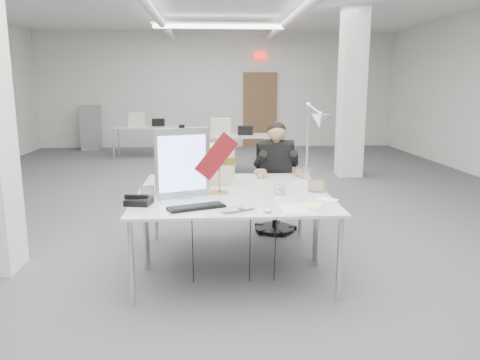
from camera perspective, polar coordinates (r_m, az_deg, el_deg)
The scene contains 23 objects.
room_shell at distance 6.58m, azimuth -1.55°, elevation 10.94°, with size 10.04×14.04×3.24m.
desk_main at distance 4.07m, azimuth -0.69°, elevation -2.99°, with size 1.80×0.90×0.03m, color silver.
desk_second at distance 4.95m, azimuth -1.21°, elevation -0.37°, with size 1.80×0.90×0.03m, color silver.
bg_desk_a at distance 9.50m, azimuth -1.14°, elevation 5.39°, with size 1.60×0.80×0.03m, color silver.
bg_desk_b at distance 11.79m, azimuth -11.41°, elevation 6.37°, with size 1.60×0.80×0.03m, color silver.
filing_cabinet at distance 13.55m, azimuth -17.74°, elevation 6.10°, with size 0.45×0.55×1.20m, color gray.
office_chair at distance 5.67m, azimuth 4.32°, elevation -1.68°, with size 0.46×0.46×0.94m, color black, non-canonical shape.
seated_person at distance 5.54m, azimuth 4.45°, elevation 2.53°, with size 0.45×0.56×0.84m, color black, non-canonical shape.
monitor at distance 4.26m, azimuth -7.00°, elevation 2.07°, with size 0.51×0.05×0.63m, color #ABACB0.
pennant at distance 4.20m, azimuth -2.89°, elevation 2.90°, with size 0.42×0.01×0.18m, color maroon.
keyboard at distance 3.91m, azimuth -5.35°, elevation -3.30°, with size 0.48×0.16×0.02m, color black.
laptop at distance 3.79m, azimuth 0.14°, elevation -3.72°, with size 0.30×0.19×0.02m, color silver.
mouse at distance 3.77m, azimuth 3.39°, elevation -3.77°, with size 0.08×0.05×0.03m, color silver.
bankers_lamp at distance 4.40m, azimuth -2.51°, elevation 0.58°, with size 0.31×0.12×0.35m, color #BB7B3A, non-canonical shape.
desk_phone at distance 4.11m, azimuth -12.22°, elevation -2.58°, with size 0.21×0.19×0.05m, color black.
picture_frame_left at distance 4.40m, azimuth -11.17°, elevation -1.31°, with size 0.12×0.01×0.10m, color #A37A46.
picture_frame_right at distance 4.52m, azimuth 9.31°, elevation -0.72°, with size 0.16×0.01×0.12m, color #B0814B.
desk_clock at distance 4.39m, azimuth 4.85°, elevation -1.14°, with size 0.11×0.11×0.03m, color #A9AAAE.
paper_stack_a at distance 3.90m, azimuth 6.65°, elevation -3.50°, with size 0.22×0.32×0.01m, color white.
paper_stack_b at distance 4.01m, azimuth 8.76°, elevation -3.14°, with size 0.16×0.23×0.01m, color #FFE298.
paper_stack_c at distance 4.26m, azimuth 10.57°, elevation -2.34°, with size 0.18×0.12×0.01m, color white.
beige_monitor at distance 4.93m, azimuth -3.34°, elevation 2.01°, with size 0.41×0.39×0.39m, color beige.
architect_lamp at distance 4.84m, azimuth 8.80°, elevation 4.17°, with size 0.21×0.62×0.80m, color #B2B2B6, non-canonical shape.
Camera 1 is at (-0.19, -6.44, 1.77)m, focal length 35.00 mm.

